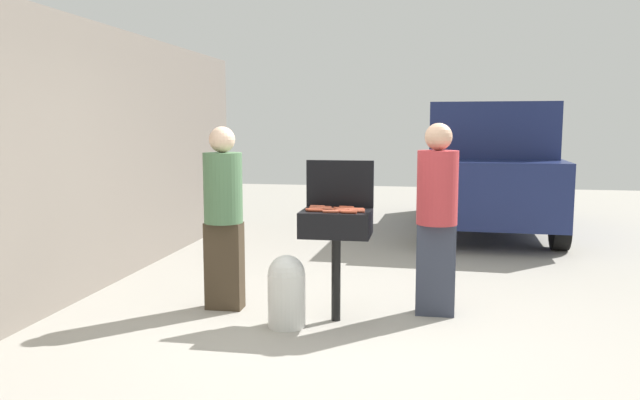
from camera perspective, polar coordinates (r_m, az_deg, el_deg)
ground_plane at (r=5.23m, az=1.84°, el=-12.08°), size 24.00×24.00×0.00m
house_wall_side at (r=6.83m, az=-20.38°, el=3.75°), size 0.24×8.00×2.74m
bbq_grill at (r=5.30m, az=1.51°, el=-2.57°), size 0.60×0.44×0.97m
grill_lid_open at (r=5.47m, az=1.86°, el=1.51°), size 0.60×0.05×0.42m
hot_dog_0 at (r=5.22m, az=1.82°, el=-0.95°), size 0.13×0.03×0.03m
hot_dog_1 at (r=5.15m, az=2.24°, el=-1.05°), size 0.13×0.03×0.03m
hot_dog_2 at (r=5.39m, az=2.48°, el=-0.69°), size 0.13×0.04×0.03m
hot_dog_3 at (r=5.17m, az=3.45°, el=-1.03°), size 0.13×0.03×0.03m
hot_dog_4 at (r=5.28m, az=3.38°, el=-0.86°), size 0.13×0.03×0.03m
hot_dog_5 at (r=5.29m, az=0.54°, el=-0.83°), size 0.13×0.04×0.03m
hot_dog_6 at (r=5.44m, az=-0.22°, el=-0.62°), size 0.13×0.03×0.03m
hot_dog_7 at (r=5.32m, az=1.97°, el=-0.79°), size 0.13×0.03×0.03m
hot_dog_8 at (r=5.26m, az=2.21°, el=-0.88°), size 0.13×0.03×0.03m
hot_dog_9 at (r=5.10m, az=2.71°, el=-1.13°), size 0.13×0.03×0.03m
hot_dog_10 at (r=5.23m, az=3.48°, el=-0.94°), size 0.13×0.03×0.03m
hot_dog_11 at (r=5.33m, az=-0.30°, el=-0.77°), size 0.13×0.03×0.03m
hot_dog_12 at (r=5.38m, az=0.40°, el=-0.69°), size 0.13×0.03×0.03m
hot_dog_13 at (r=5.13m, az=0.99°, el=-1.08°), size 0.13×0.03×0.03m
hot_dog_14 at (r=5.20m, az=-0.42°, el=-0.96°), size 0.13×0.03×0.03m
hot_dog_15 at (r=5.24m, az=-0.64°, el=-0.91°), size 0.13×0.03×0.03m
propane_tank at (r=5.26m, az=-3.12°, el=-8.30°), size 0.32×0.32×0.62m
person_left at (r=5.71m, az=-8.95°, el=-1.03°), size 0.36×0.36×1.69m
person_right at (r=5.56m, az=10.79°, el=-1.11°), size 0.36×0.36×1.72m
parked_minivan at (r=10.28m, az=15.30°, el=3.00°), size 2.18×4.47×2.02m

